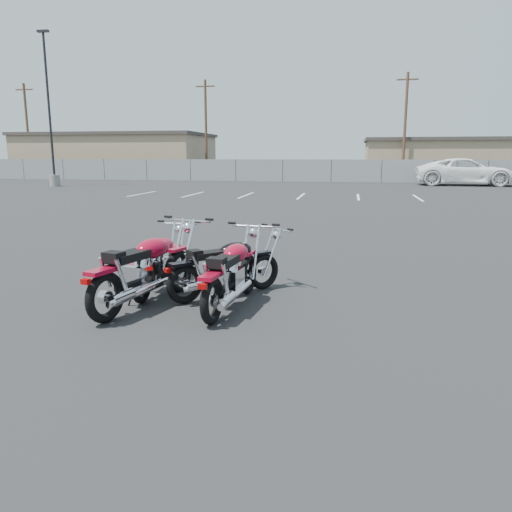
% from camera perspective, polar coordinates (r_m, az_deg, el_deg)
% --- Properties ---
extents(ground, '(120.00, 120.00, 0.00)m').
position_cam_1_polar(ground, '(7.20, -2.46, -5.95)').
color(ground, black).
rests_on(ground, ground).
extents(motorcycle_front_red, '(0.80, 2.08, 1.02)m').
position_cam_1_polar(motorcycle_front_red, '(8.13, -10.95, -0.76)').
color(motorcycle_front_red, black).
rests_on(motorcycle_front_red, ground).
extents(motorcycle_second_black, '(1.73, 1.77, 1.02)m').
position_cam_1_polar(motorcycle_second_black, '(7.69, -3.46, -1.26)').
color(motorcycle_second_black, black).
rests_on(motorcycle_second_black, ground).
extents(motorcycle_third_red, '(1.15, 2.39, 1.18)m').
position_cam_1_polar(motorcycle_third_red, '(7.33, -12.56, -1.57)').
color(motorcycle_third_red, black).
rests_on(motorcycle_third_red, ground).
extents(motorcycle_rear_red, '(0.86, 2.24, 1.09)m').
position_cam_1_polar(motorcycle_rear_red, '(7.10, -2.75, -2.04)').
color(motorcycle_rear_red, black).
rests_on(motorcycle_rear_red, ground).
extents(light_pole_west, '(0.80, 0.70, 10.27)m').
position_cam_1_polar(light_pole_west, '(37.99, -22.27, 11.41)').
color(light_pole_west, gray).
rests_on(light_pole_west, ground).
extents(chainlink_fence, '(80.06, 0.06, 1.80)m').
position_cam_1_polar(chainlink_fence, '(41.74, 8.60, 9.62)').
color(chainlink_fence, slate).
rests_on(chainlink_fence, ground).
extents(tan_building_west, '(18.40, 10.40, 4.30)m').
position_cam_1_polar(tan_building_west, '(54.10, -15.49, 11.07)').
color(tan_building_west, '#968061').
rests_on(tan_building_west, ground).
extents(tan_building_east, '(14.40, 9.40, 3.70)m').
position_cam_1_polar(tan_building_east, '(51.39, 20.43, 10.43)').
color(tan_building_east, '#968061').
rests_on(tan_building_east, ground).
extents(utility_pole_a, '(1.80, 0.24, 9.00)m').
position_cam_1_polar(utility_pole_a, '(55.60, -24.66, 13.06)').
color(utility_pole_a, '#472F21').
rests_on(utility_pole_a, ground).
extents(utility_pole_b, '(1.80, 0.24, 9.00)m').
position_cam_1_polar(utility_pole_b, '(48.69, -5.74, 14.39)').
color(utility_pole_b, '#472F21').
rests_on(utility_pole_b, ground).
extents(utility_pole_c, '(1.80, 0.24, 9.00)m').
position_cam_1_polar(utility_pole_c, '(45.98, 16.67, 14.16)').
color(utility_pole_c, '#472F21').
rests_on(utility_pole_c, ground).
extents(parking_line_stripes, '(15.12, 4.00, 0.01)m').
position_cam_1_polar(parking_line_stripes, '(27.09, 1.97, 6.90)').
color(parking_line_stripes, silver).
rests_on(parking_line_stripes, ground).
extents(white_van, '(3.65, 8.21, 3.06)m').
position_cam_1_polar(white_van, '(39.38, 22.94, 9.67)').
color(white_van, white).
rests_on(white_van, ground).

